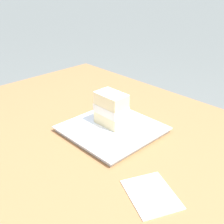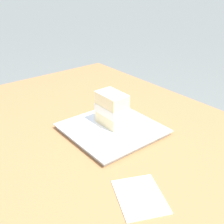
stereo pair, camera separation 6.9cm
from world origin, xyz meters
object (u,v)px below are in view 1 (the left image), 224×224
(patio_table, at_px, (101,188))
(paper_napkin, at_px, (151,194))
(cake_slice, at_px, (111,109))
(dessert_fork, at_px, (124,109))
(dessert_plate, at_px, (112,129))

(patio_table, bearing_deg, paper_napkin, 2.39)
(cake_slice, height_order, dessert_fork, cake_slice)
(patio_table, height_order, cake_slice, cake_slice)
(dessert_fork, distance_m, paper_napkin, 0.43)
(patio_table, xyz_separation_m, cake_slice, (-0.12, 0.15, 0.15))
(dessert_plate, bearing_deg, patio_table, -53.71)
(patio_table, xyz_separation_m, dessert_plate, (-0.10, 0.13, 0.09))
(patio_table, relative_size, dessert_plate, 5.46)
(dessert_fork, height_order, paper_napkin, dessert_fork)
(cake_slice, xyz_separation_m, paper_napkin, (0.28, -0.14, -0.07))
(patio_table, xyz_separation_m, paper_napkin, (0.16, 0.01, 0.08))
(patio_table, bearing_deg, cake_slice, 128.15)
(dessert_plate, relative_size, dessert_fork, 1.68)
(patio_table, bearing_deg, dessert_plate, 126.29)
(patio_table, distance_m, cake_slice, 0.24)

